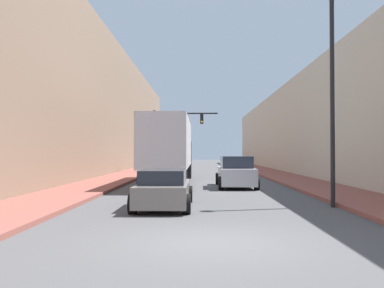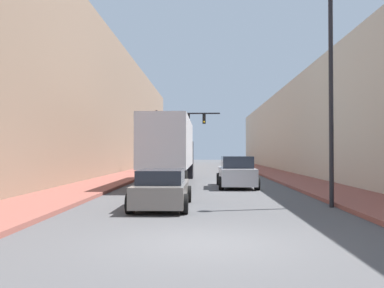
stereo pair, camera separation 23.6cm
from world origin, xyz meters
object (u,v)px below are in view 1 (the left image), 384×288
Objects in this scene: semi_truck at (170,148)px; traffic_signal_gantry at (172,128)px; sedan_car at (164,189)px; street_lamp at (332,69)px; suv_car at (236,173)px.

semi_truck is 13.05m from traffic_signal_gantry.
traffic_signal_gantry is at bearing 93.02° from sedan_car.
semi_truck is 13.34m from street_lamp.
sedan_car is (0.57, -11.51, -1.55)m from semi_truck.
street_lamp reaches higher than suv_car.
semi_truck reaches higher than sedan_car.
semi_truck is 4.95m from suv_car.
street_lamp is at bearing -73.29° from traffic_signal_gantry.
traffic_signal_gantry reaches higher than sedan_car.
sedan_car is at bearing -86.98° from traffic_signal_gantry.
semi_truck is 3.09× the size of sedan_car.
street_lamp is (6.55, -11.30, 2.72)m from semi_truck.
suv_car reaches higher than sedan_car.
street_lamp reaches higher than traffic_signal_gantry.
suv_car is 0.82× the size of traffic_signal_gantry.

